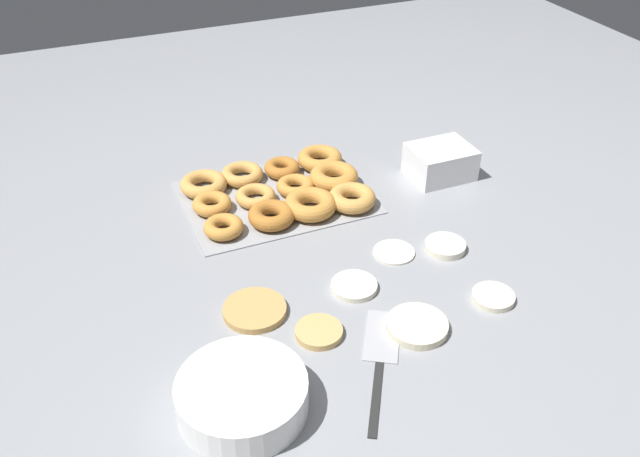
% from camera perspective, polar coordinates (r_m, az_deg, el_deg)
% --- Properties ---
extents(ground_plane, '(3.00, 3.00, 0.00)m').
position_cam_1_polar(ground_plane, '(1.36, 2.26, -2.93)').
color(ground_plane, gray).
extents(pancake_0, '(0.08, 0.08, 0.02)m').
position_cam_1_polar(pancake_0, '(1.42, 10.50, -1.47)').
color(pancake_0, silver).
rests_on(pancake_0, ground_plane).
extents(pancake_1, '(0.12, 0.12, 0.01)m').
position_cam_1_polar(pancake_1, '(1.25, -5.52, -6.85)').
color(pancake_1, tan).
rests_on(pancake_1, ground_plane).
extents(pancake_2, '(0.09, 0.09, 0.01)m').
position_cam_1_polar(pancake_2, '(1.39, 6.25, -1.92)').
color(pancake_2, silver).
rests_on(pancake_2, ground_plane).
extents(pancake_3, '(0.11, 0.11, 0.02)m').
position_cam_1_polar(pancake_3, '(1.22, 8.18, -8.12)').
color(pancake_3, beige).
rests_on(pancake_3, ground_plane).
extents(pancake_4, '(0.08, 0.08, 0.01)m').
position_cam_1_polar(pancake_4, '(1.20, -0.09, -8.70)').
color(pancake_4, tan).
rests_on(pancake_4, ground_plane).
extents(pancake_5, '(0.09, 0.09, 0.01)m').
position_cam_1_polar(pancake_5, '(1.30, 2.89, -4.86)').
color(pancake_5, silver).
rests_on(pancake_5, ground_plane).
extents(pancake_6, '(0.08, 0.08, 0.01)m').
position_cam_1_polar(pancake_6, '(1.31, 14.38, -5.60)').
color(pancake_6, beige).
rests_on(pancake_6, ground_plane).
extents(donut_tray, '(0.42, 0.31, 0.04)m').
position_cam_1_polar(donut_tray, '(1.56, -3.11, 3.22)').
color(donut_tray, '#93969B').
rests_on(donut_tray, ground_plane).
extents(batter_bowl, '(0.21, 0.21, 0.06)m').
position_cam_1_polar(batter_bowl, '(1.08, -6.57, -13.82)').
color(batter_bowl, white).
rests_on(batter_bowl, ground_plane).
extents(container_stack, '(0.15, 0.12, 0.08)m').
position_cam_1_polar(container_stack, '(1.66, 10.09, 5.55)').
color(container_stack, white).
rests_on(container_stack, ground_plane).
extents(spatula, '(0.18, 0.26, 0.01)m').
position_cam_1_polar(spatula, '(1.19, 5.16, -10.01)').
color(spatula, black).
rests_on(spatula, ground_plane).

